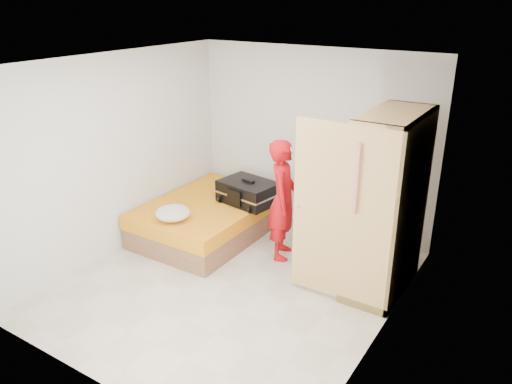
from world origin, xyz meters
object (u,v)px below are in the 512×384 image
Objects in this scene: wardrobe at (382,209)px; round_cushion at (173,213)px; suitcase at (248,192)px; person at (283,200)px; bed at (209,218)px.

wardrobe is 2.65m from round_cushion.
wardrobe is at bearing -1.20° from suitcase.
round_cushion is at bearing -165.62° from wardrobe.
person is at bearing -12.52° from suitcase.
round_cushion is (-2.54, -0.65, -0.41)m from wardrobe.
round_cushion is (-1.23, -0.72, -0.21)m from person.
wardrobe is 2.09m from suitcase.
wardrobe reaches higher than round_cushion.
person is at bearing 30.45° from round_cushion.
wardrobe reaches higher than suitcase.
bed is 0.77m from round_cushion.
person reaches higher than round_cushion.
round_cushion is at bearing -108.32° from suitcase.
bed is 0.69m from suitcase.
wardrobe is 4.58× the size of round_cushion.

